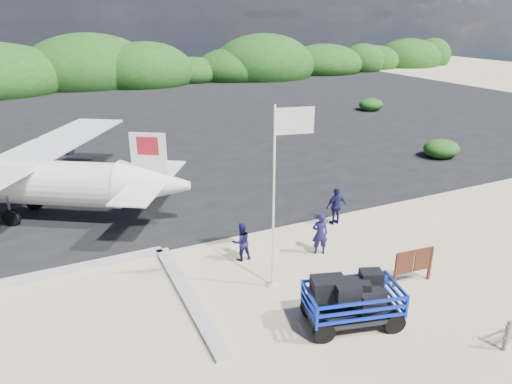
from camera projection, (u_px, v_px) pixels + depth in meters
ground at (322, 287)px, 16.26m from camera, size 160.00×160.00×0.00m
asphalt_apron at (142, 121)px, 41.53m from camera, size 90.00×50.00×0.04m
lagoon at (46, 333)px, 13.95m from camera, size 9.00×7.00×0.40m
vegetation_band at (103, 85)px, 62.59m from camera, size 124.00×8.00×4.40m
baggage_cart at (351, 324)px, 14.36m from camera, size 3.48×2.50×1.57m
flagpole at (272, 285)px, 16.38m from camera, size 1.38×0.80×6.50m
signboard at (411, 283)px, 16.55m from camera, size 1.68×0.32×1.37m
crew_a at (320, 234)px, 18.27m from camera, size 0.75×0.63×1.76m
crew_b at (241, 242)px, 17.84m from camera, size 0.77×0.60×1.57m
crew_c at (336, 206)px, 20.90m from camera, size 1.04×0.44×1.76m
aircraft_large at (324, 123)px, 40.83m from camera, size 25.36×25.36×5.52m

